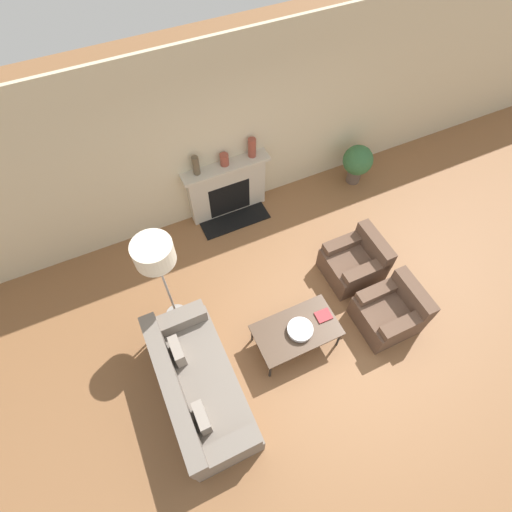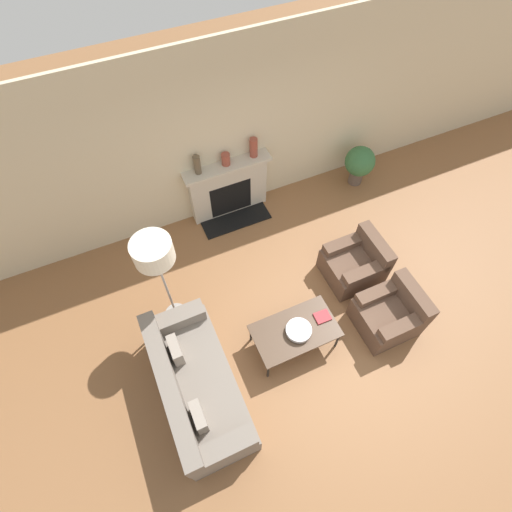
% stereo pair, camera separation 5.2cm
% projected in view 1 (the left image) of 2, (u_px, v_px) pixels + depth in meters
% --- Properties ---
extents(ground_plane, '(18.00, 18.00, 0.00)m').
position_uv_depth(ground_plane, '(319.00, 338.00, 5.58)').
color(ground_plane, brown).
extents(wall_back, '(18.00, 0.06, 2.90)m').
position_uv_depth(wall_back, '(234.00, 133.00, 5.81)').
color(wall_back, beige).
rests_on(wall_back, ground_plane).
extents(fireplace, '(1.40, 0.59, 1.04)m').
position_uv_depth(fireplace, '(227.00, 189.00, 6.47)').
color(fireplace, beige).
rests_on(fireplace, ground_plane).
extents(couch, '(0.84, 1.89, 0.79)m').
position_uv_depth(couch, '(198.00, 387.00, 4.91)').
color(couch, slate).
rests_on(couch, ground_plane).
extents(armchair_near, '(0.79, 0.73, 0.73)m').
position_uv_depth(armchair_near, '(391.00, 312.00, 5.50)').
color(armchair_near, brown).
rests_on(armchair_near, ground_plane).
extents(armchair_far, '(0.79, 0.73, 0.73)m').
position_uv_depth(armchair_far, '(355.00, 262.00, 5.95)').
color(armchair_far, brown).
rests_on(armchair_far, ground_plane).
extents(coffee_table, '(1.11, 0.64, 0.43)m').
position_uv_depth(coffee_table, '(297.00, 330.00, 5.22)').
color(coffee_table, '#4C3828').
rests_on(coffee_table, ground_plane).
extents(bowl, '(0.34, 0.34, 0.08)m').
position_uv_depth(bowl, '(300.00, 330.00, 5.14)').
color(bowl, silver).
rests_on(bowl, coffee_table).
extents(book, '(0.21, 0.18, 0.02)m').
position_uv_depth(book, '(323.00, 316.00, 5.29)').
color(book, '#9E2D33').
rests_on(book, coffee_table).
extents(floor_lamp, '(0.48, 0.48, 1.74)m').
position_uv_depth(floor_lamp, '(155.00, 257.00, 4.52)').
color(floor_lamp, gray).
rests_on(floor_lamp, ground_plane).
extents(mantel_vase_left, '(0.10, 0.10, 0.31)m').
position_uv_depth(mantel_vase_left, '(196.00, 165.00, 5.80)').
color(mantel_vase_left, brown).
rests_on(mantel_vase_left, fireplace).
extents(mantel_vase_center_left, '(0.13, 0.13, 0.19)m').
position_uv_depth(mantel_vase_center_left, '(224.00, 160.00, 5.96)').
color(mantel_vase_center_left, brown).
rests_on(mantel_vase_center_left, fireplace).
extents(mantel_vase_center_right, '(0.12, 0.12, 0.32)m').
position_uv_depth(mantel_vase_center_right, '(252.00, 148.00, 6.01)').
color(mantel_vase_center_right, brown).
rests_on(mantel_vase_center_right, fireplace).
extents(potted_plant, '(0.52, 0.52, 0.75)m').
position_uv_depth(potted_plant, '(358.00, 162.00, 6.90)').
color(potted_plant, brown).
rests_on(potted_plant, ground_plane).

